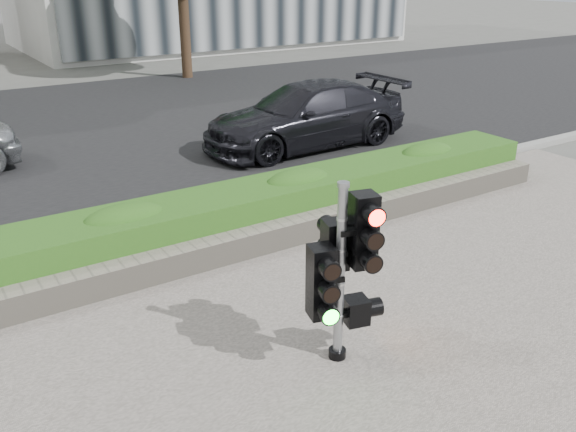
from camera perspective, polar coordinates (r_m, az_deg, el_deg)
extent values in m
plane|color=#51514C|center=(6.86, 2.38, -10.13)|extent=(120.00, 120.00, 0.00)
cube|color=black|center=(15.52, -19.62, 7.41)|extent=(60.00, 13.00, 0.02)
cube|color=gray|center=(9.28, -8.90, -0.89)|extent=(60.00, 0.25, 0.12)
cube|color=gray|center=(8.19, -5.29, -2.90)|extent=(12.00, 0.32, 0.34)
cube|color=#55972E|center=(8.65, -7.36, -0.32)|extent=(12.00, 1.00, 0.68)
cylinder|color=black|center=(22.14, -9.67, 17.21)|extent=(0.36, 0.36, 3.58)
cylinder|color=black|center=(6.30, 4.63, -12.65)|extent=(0.18, 0.18, 0.09)
cylinder|color=gray|center=(5.85, 4.89, -5.69)|extent=(0.09, 0.09, 1.82)
cylinder|color=gray|center=(5.47, 5.21, 2.95)|extent=(0.12, 0.12, 0.04)
cube|color=#FF1107|center=(5.70, 7.04, -1.35)|extent=(0.28, 0.28, 0.73)
cube|color=#14E51E|center=(5.76, 3.11, -6.16)|extent=(0.28, 0.28, 0.73)
cube|color=black|center=(5.92, 4.44, -2.69)|extent=(0.28, 0.28, 0.50)
cube|color=orange|center=(6.15, 6.36, -8.77)|extent=(0.28, 0.28, 0.27)
imported|color=black|center=(13.30, 1.67, 9.40)|extent=(4.66, 1.93, 1.35)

